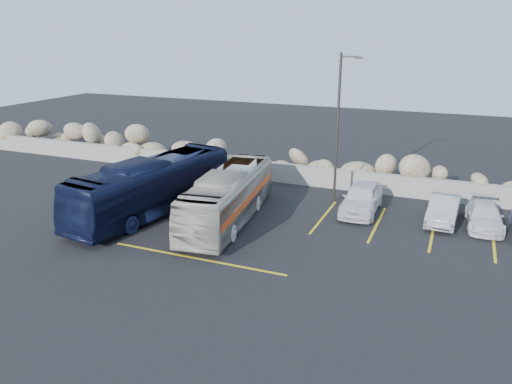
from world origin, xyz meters
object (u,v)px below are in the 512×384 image
at_px(lamppost, 339,125).
at_px(vintage_bus, 229,196).
at_px(car_b, 443,210).
at_px(tour_coach, 153,186).
at_px(car_a, 362,198).
at_px(car_c, 484,216).

bearing_deg(lamppost, vintage_bus, -130.86).
bearing_deg(vintage_bus, car_b, 14.56).
height_order(lamppost, tour_coach, lamppost).
relative_size(car_a, car_c, 1.15).
distance_m(lamppost, car_b, 6.81).
bearing_deg(vintage_bus, tour_coach, 179.12).
bearing_deg(tour_coach, car_a, 31.70).
bearing_deg(vintage_bus, car_c, 11.74).
height_order(vintage_bus, tour_coach, tour_coach).
bearing_deg(lamppost, car_c, -6.49).
distance_m(vintage_bus, car_a, 6.96).
xyz_separation_m(car_b, car_c, (1.86, 0.08, -0.08)).
distance_m(car_a, car_c, 5.88).
xyz_separation_m(lamppost, car_a, (1.65, -1.07, -3.54)).
relative_size(lamppost, car_a, 1.80).
bearing_deg(car_c, car_a, 177.76).
distance_m(lamppost, car_a, 4.05).
distance_m(car_a, car_b, 4.02).
bearing_deg(tour_coach, car_c, 24.39).
distance_m(lamppost, tour_coach, 10.24).
xyz_separation_m(car_a, car_c, (5.87, 0.22, -0.20)).
bearing_deg(car_b, tour_coach, -159.86).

